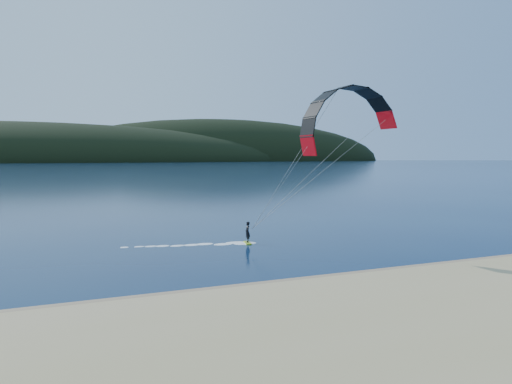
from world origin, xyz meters
The scene contains 4 objects.
ground centered at (0.00, 0.00, 0.00)m, with size 1800.00×1800.00×0.00m, color #07183A.
wet_sand centered at (0.00, 4.50, 0.05)m, with size 220.00×2.50×0.10m.
headland centered at (0.63, 745.28, 0.00)m, with size 1200.00×310.00×140.00m.
kitesurfer_near centered at (10.36, 13.17, 8.70)m, with size 21.66×8.15×12.52m.
Camera 1 is at (-11.21, -19.75, 7.36)m, focal length 34.07 mm.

